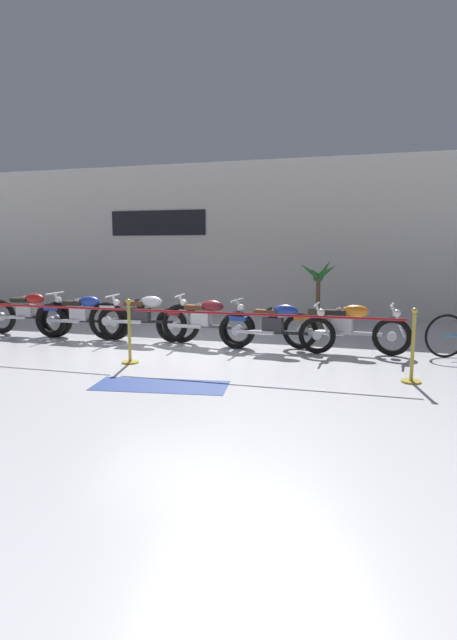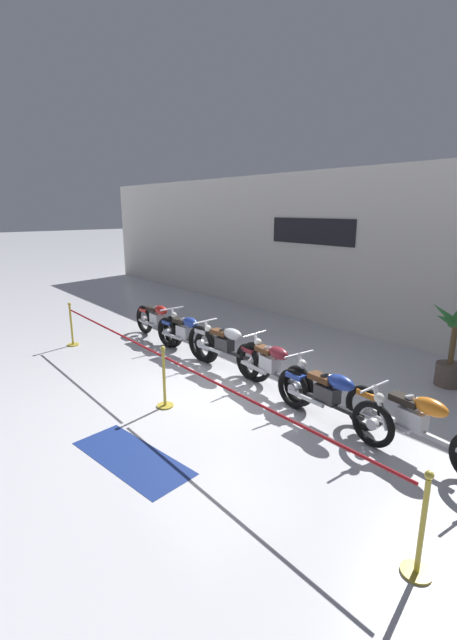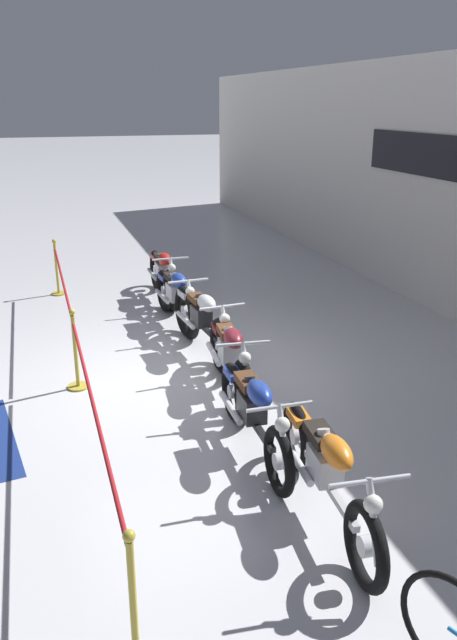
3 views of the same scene
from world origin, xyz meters
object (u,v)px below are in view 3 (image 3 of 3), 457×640
stanchion_far_left (67,304)px  stanchion_mid_left (76,361)px  motorcycle_orange_5 (327,473)px  stanchion_mid_right (134,623)px  motorcycle_red_0 (163,274)px  motorcycle_maroon_3 (230,357)px  motorcycle_blue_4 (253,412)px  motorcycle_silver_2 (203,321)px  motorcycle_blue_1 (176,297)px

stanchion_far_left → stanchion_mid_left: size_ratio=8.22×
motorcycle_orange_5 → stanchion_far_left: stanchion_far_left is taller
stanchion_far_left → stanchion_mid_right: 5.66m
motorcycle_red_0 → motorcycle_maroon_3: (4.01, -0.01, -0.02)m
motorcycle_blue_4 → motorcycle_orange_5: 1.24m
motorcycle_red_0 → stanchion_mid_right: bearing=-13.3°
motorcycle_silver_2 → stanchion_mid_right: size_ratio=2.25×
stanchion_far_left → motorcycle_red_0: bearing=138.2°
motorcycle_silver_2 → motorcycle_maroon_3: motorcycle_silver_2 is taller
motorcycle_red_0 → motorcycle_orange_5: size_ratio=0.94×
motorcycle_red_0 → motorcycle_silver_2: bearing=-0.2°
motorcycle_maroon_3 → stanchion_far_left: size_ratio=0.24×
stanchion_mid_right → stanchion_mid_left: bearing=180.0°
stanchion_mid_right → motorcycle_blue_1: bearing=164.6°
stanchion_mid_left → stanchion_mid_right: 4.36m
motorcycle_blue_4 → stanchion_mid_right: (2.23, -1.60, -0.10)m
motorcycle_maroon_3 → motorcycle_orange_5: size_ratio=0.92×
motorcycle_red_0 → motorcycle_maroon_3: motorcycle_red_0 is taller
motorcycle_maroon_3 → stanchion_mid_left: stanchion_mid_left is taller
motorcycle_silver_2 → motorcycle_orange_5: (3.96, 0.01, -0.03)m
motorcycle_silver_2 → motorcycle_blue_4: size_ratio=1.09×
motorcycle_silver_2 → stanchion_far_left: (-0.68, -1.82, 0.23)m
motorcycle_maroon_3 → stanchion_far_left: (-1.97, -1.81, 0.26)m
motorcycle_maroon_3 → stanchion_mid_left: 1.94m
motorcycle_blue_1 → motorcycle_orange_5: motorcycle_blue_1 is taller
motorcycle_blue_1 → motorcycle_maroon_3: 2.65m
motorcycle_blue_1 → motorcycle_blue_4: size_ratio=1.00×
motorcycle_maroon_3 → stanchion_far_left: bearing=-137.4°
motorcycle_silver_2 → stanchion_mid_left: size_ratio=2.25×
motorcycle_red_0 → stanchion_far_left: size_ratio=0.25×
motorcycle_red_0 → motorcycle_blue_4: 5.47m
motorcycle_blue_1 → motorcycle_silver_2: bearing=3.0°
motorcycle_maroon_3 → motorcycle_blue_4: size_ratio=0.97×
motorcycle_maroon_3 → motorcycle_blue_4: motorcycle_maroon_3 is taller
motorcycle_silver_2 → motorcycle_orange_5: bearing=0.1°
motorcycle_blue_4 → stanchion_mid_right: bearing=-35.6°
motorcycle_red_0 → stanchion_mid_right: stanchion_mid_right is taller
motorcycle_red_0 → stanchion_mid_left: stanchion_mid_left is taller
motorcycle_maroon_3 → motorcycle_orange_5: bearing=0.2°
motorcycle_orange_5 → stanchion_mid_left: 3.81m
motorcycle_orange_5 → stanchion_mid_left: size_ratio=2.19×
stanchion_mid_left → motorcycle_silver_2: bearing=108.7°
stanchion_mid_left → stanchion_mid_right: (4.36, 0.00, 0.00)m
motorcycle_blue_1 → stanchion_far_left: 1.89m
motorcycle_blue_1 → stanchion_mid_right: (6.33, -1.75, -0.10)m
motorcycle_maroon_3 → stanchion_mid_right: (3.68, -1.81, -0.10)m
motorcycle_silver_2 → motorcycle_blue_4: 2.75m
motorcycle_blue_4 → stanchion_far_left: size_ratio=0.25×
stanchion_mid_right → motorcycle_red_0: bearing=166.7°
motorcycle_red_0 → motorcycle_blue_4: (5.47, -0.23, -0.01)m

